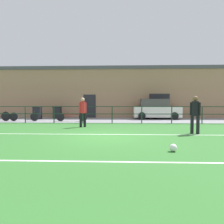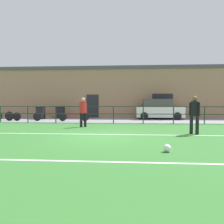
% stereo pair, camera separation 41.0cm
% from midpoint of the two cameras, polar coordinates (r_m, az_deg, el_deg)
% --- Properties ---
extents(ground, '(60.00, 44.00, 0.04)m').
position_cam_midpoint_polar(ground, '(9.39, -1.01, -6.49)').
color(ground, '#33702D').
extents(field_line_touchline, '(36.00, 0.11, 0.00)m').
position_cam_midpoint_polar(field_line_touchline, '(10.15, -0.59, -5.67)').
color(field_line_touchline, white).
rests_on(field_line_touchline, ground).
extents(field_line_hash, '(36.00, 0.11, 0.00)m').
position_cam_midpoint_polar(field_line_hash, '(5.69, -4.76, -12.32)').
color(field_line_hash, white).
rests_on(field_line_hash, ground).
extents(pavement_strip, '(48.00, 5.00, 0.02)m').
position_cam_midpoint_polar(pavement_strip, '(17.81, 1.61, -2.05)').
color(pavement_strip, gray).
rests_on(pavement_strip, ground).
extents(perimeter_fence, '(36.07, 0.07, 1.15)m').
position_cam_midpoint_polar(perimeter_fence, '(15.27, 1.14, -0.06)').
color(perimeter_fence, '#193823').
rests_on(perimeter_fence, ground).
extents(clubhouse_facade, '(28.00, 2.56, 4.67)m').
position_cam_midpoint_polar(clubhouse_facade, '(21.46, 2.11, 5.00)').
color(clubhouse_facade, '#A37A5B').
rests_on(clubhouse_facade, ground).
extents(player_goalkeeper, '(0.43, 0.30, 1.72)m').
position_cam_midpoint_polar(player_goalkeeper, '(10.85, 21.13, -0.13)').
color(player_goalkeeper, black).
rests_on(player_goalkeeper, ground).
extents(player_striker, '(0.41, 0.30, 1.70)m').
position_cam_midpoint_polar(player_striker, '(13.09, -6.42, 0.42)').
color(player_striker, black).
rests_on(player_striker, ground).
extents(soccer_ball_match, '(0.23, 0.23, 0.23)m').
position_cam_midpoint_polar(soccer_ball_match, '(6.90, 15.42, -8.80)').
color(soccer_ball_match, white).
rests_on(soccer_ball_match, ground).
extents(parked_car_red, '(3.83, 1.89, 1.67)m').
position_cam_midpoint_polar(parked_car_red, '(19.18, 12.33, 0.61)').
color(parked_car_red, silver).
rests_on(parked_car_red, pavement_strip).
extents(bicycle_parked_1, '(2.30, 0.04, 0.72)m').
position_cam_midpoint_polar(bicycle_parked_1, '(16.93, -8.98, -1.19)').
color(bicycle_parked_1, black).
rests_on(bicycle_parked_1, pavement_strip).
extents(bicycle_parked_2, '(2.21, 0.04, 0.73)m').
position_cam_midpoint_polar(bicycle_parked_2, '(18.10, -20.09, -1.06)').
color(bicycle_parked_2, black).
rests_on(bicycle_parked_2, pavement_strip).
extents(trash_bin_0, '(0.65, 0.55, 1.01)m').
position_cam_midpoint_polar(trash_bin_0, '(19.54, -17.03, -0.21)').
color(trash_bin_0, black).
rests_on(trash_bin_0, pavement_strip).
extents(trash_bin_1, '(0.68, 0.57, 1.01)m').
position_cam_midpoint_polar(trash_bin_1, '(20.09, -12.35, -0.09)').
color(trash_bin_1, black).
rests_on(trash_bin_1, pavement_strip).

